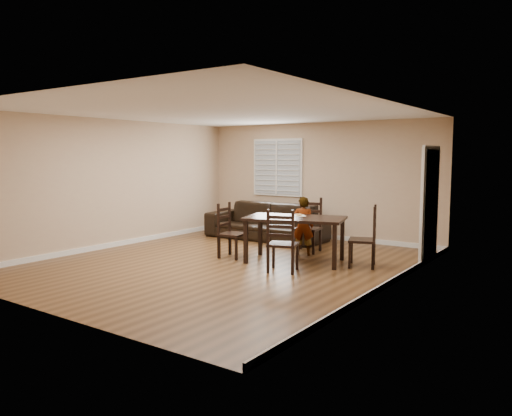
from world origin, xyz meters
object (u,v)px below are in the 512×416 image
at_px(child, 303,226).
at_px(chair_right, 370,239).
at_px(chair_far, 281,244).
at_px(donut, 299,214).
at_px(sofa, 266,221).
at_px(chair_near, 309,227).
at_px(chair_left, 227,232).
at_px(dining_table, 295,222).

bearing_deg(child, chair_right, 143.27).
xyz_separation_m(chair_far, child, (-0.44, 1.51, 0.09)).
distance_m(chair_far, donut, 1.19).
distance_m(child, sofa, 2.05).
bearing_deg(chair_near, sofa, 146.91).
relative_size(chair_near, donut, 10.10).
bearing_deg(chair_right, donut, -101.75).
bearing_deg(donut, sofa, 138.37).
bearing_deg(child, donut, 81.30).
bearing_deg(chair_far, child, -92.74).
height_order(chair_left, chair_right, chair_right).
bearing_deg(child, chair_far, 78.68).
bearing_deg(sofa, dining_table, -45.28).
xyz_separation_m(chair_left, child, (1.11, 0.97, 0.10)).
relative_size(chair_near, chair_left, 1.05).
xyz_separation_m(dining_table, chair_far, (0.27, -0.89, -0.26)).
height_order(chair_left, sofa, chair_left).
xyz_separation_m(child, sofa, (-1.66, 1.19, -0.16)).
distance_m(chair_left, child, 1.48).
xyz_separation_m(dining_table, chair_near, (-0.30, 1.08, -0.24)).
bearing_deg(chair_far, chair_near, -93.31).
distance_m(dining_table, chair_near, 1.15).
bearing_deg(chair_left, dining_table, -81.70).
bearing_deg(chair_right, chair_near, -133.65).
distance_m(dining_table, sofa, 2.59).
height_order(chair_far, child, child).
xyz_separation_m(dining_table, donut, (-0.03, 0.20, 0.11)).
xyz_separation_m(chair_near, sofa, (-1.54, 0.72, -0.08)).
bearing_deg(chair_left, chair_far, -116.20).
distance_m(chair_far, chair_left, 1.65).
bearing_deg(chair_right, chair_left, -93.81).
height_order(child, sofa, child).
relative_size(chair_far, chair_right, 0.99).
relative_size(child, sofa, 0.41).
xyz_separation_m(chair_near, chair_far, (0.56, -1.98, -0.01)).
relative_size(chair_far, donut, 9.83).
bearing_deg(chair_near, chair_far, -82.33).
height_order(chair_right, donut, chair_right).
relative_size(chair_right, child, 0.94).
height_order(chair_left, child, child).
height_order(dining_table, chair_left, chair_left).
relative_size(chair_left, sofa, 0.37).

